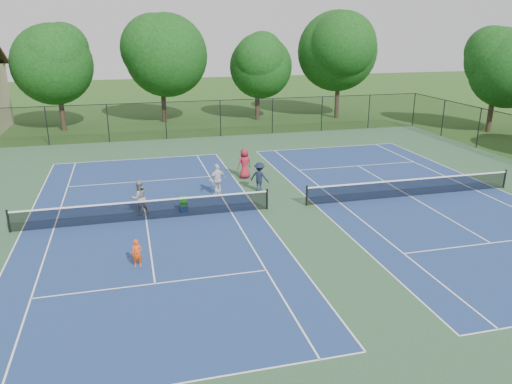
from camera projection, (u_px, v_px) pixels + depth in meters
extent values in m
plane|color=#234716|center=(287.00, 207.00, 25.30)|extent=(140.00, 140.00, 0.00)
cube|color=#294A30|center=(287.00, 207.00, 25.30)|extent=(36.00, 36.00, 0.01)
cube|color=navy|center=(146.00, 220.00, 23.63)|extent=(10.97, 23.77, 0.00)
cube|color=white|center=(138.00, 159.00, 34.55)|extent=(10.97, 0.06, 0.00)
cube|color=white|center=(21.00, 231.00, 22.32)|extent=(0.06, 23.77, 0.00)
cube|color=white|center=(258.00, 210.00, 24.94)|extent=(0.06, 23.77, 0.00)
cube|color=white|center=(54.00, 228.00, 22.65)|extent=(0.06, 23.77, 0.00)
cube|color=white|center=(231.00, 212.00, 24.61)|extent=(0.06, 23.77, 0.00)
cube|color=white|center=(141.00, 181.00, 29.51)|extent=(8.23, 0.06, 0.00)
cube|color=white|center=(155.00, 284.00, 17.75)|extent=(8.23, 0.06, 0.00)
cube|color=white|center=(146.00, 220.00, 23.63)|extent=(0.06, 12.80, 0.00)
cylinder|color=black|center=(8.00, 221.00, 22.04)|extent=(0.10, 0.10, 1.07)
cylinder|color=black|center=(267.00, 199.00, 24.88)|extent=(0.10, 0.10, 1.07)
cube|color=black|center=(146.00, 211.00, 23.48)|extent=(11.90, 0.01, 0.90)
cube|color=white|center=(145.00, 201.00, 23.33)|extent=(11.90, 0.04, 0.07)
cube|color=navy|center=(410.00, 196.00, 26.97)|extent=(10.97, 23.77, 0.00)
cube|color=white|center=(326.00, 147.00, 37.89)|extent=(10.97, 0.06, 0.00)
cube|color=white|center=(315.00, 205.00, 25.66)|extent=(0.06, 23.77, 0.00)
cube|color=white|center=(496.00, 188.00, 28.27)|extent=(0.06, 23.77, 0.00)
cube|color=white|center=(340.00, 202.00, 25.99)|extent=(0.06, 23.77, 0.00)
cube|color=white|center=(476.00, 190.00, 27.95)|extent=(0.06, 23.77, 0.00)
cube|color=white|center=(358.00, 166.00, 32.85)|extent=(8.23, 0.06, 0.00)
cube|color=white|center=(491.00, 243.00, 21.09)|extent=(8.23, 0.06, 0.00)
cube|color=white|center=(410.00, 196.00, 26.97)|extent=(0.06, 12.80, 0.00)
cylinder|color=black|center=(307.00, 196.00, 25.38)|extent=(0.10, 0.10, 1.07)
cylinder|color=black|center=(505.00, 179.00, 28.22)|extent=(0.10, 0.10, 1.07)
cube|color=black|center=(411.00, 188.00, 26.82)|extent=(11.90, 0.01, 0.90)
cube|color=white|center=(412.00, 179.00, 26.67)|extent=(11.90, 0.04, 0.07)
cylinder|color=black|center=(47.00, 126.00, 38.15)|extent=(0.08, 0.08, 3.00)
cylinder|color=black|center=(108.00, 123.00, 39.23)|extent=(0.08, 0.08, 3.00)
cylinder|color=black|center=(166.00, 121.00, 40.30)|extent=(0.08, 0.08, 3.00)
cylinder|color=black|center=(220.00, 118.00, 41.37)|extent=(0.08, 0.08, 3.00)
cylinder|color=black|center=(272.00, 116.00, 42.45)|extent=(0.08, 0.08, 3.00)
cylinder|color=black|center=(322.00, 114.00, 43.52)|extent=(0.08, 0.08, 3.00)
cylinder|color=black|center=(369.00, 112.00, 44.59)|extent=(0.08, 0.08, 3.00)
cylinder|color=black|center=(414.00, 110.00, 45.67)|extent=(0.08, 0.08, 3.00)
cylinder|color=black|center=(479.00, 128.00, 37.39)|extent=(0.08, 0.08, 3.00)
cylinder|color=black|center=(443.00, 118.00, 41.53)|extent=(0.08, 0.08, 3.00)
cube|color=black|center=(220.00, 118.00, 41.37)|extent=(36.00, 0.01, 3.00)
cube|color=black|center=(220.00, 100.00, 40.90)|extent=(36.00, 0.05, 0.05)
cylinder|color=#2D2116|center=(62.00, 109.00, 43.66)|extent=(0.44, 0.44, 3.78)
sphere|color=black|center=(56.00, 65.00, 42.48)|extent=(6.80, 6.80, 6.80)
sphere|color=black|center=(55.00, 57.00, 42.27)|extent=(5.58, 5.58, 5.58)
sphere|color=black|center=(54.00, 49.00, 42.07)|extent=(4.35, 4.35, 4.35)
cylinder|color=#2D2116|center=(164.00, 100.00, 47.59)|extent=(0.44, 0.44, 4.14)
sphere|color=black|center=(161.00, 55.00, 46.28)|extent=(7.60, 7.60, 7.60)
sphere|color=black|center=(161.00, 48.00, 46.09)|extent=(6.23, 6.23, 6.23)
sphere|color=black|center=(160.00, 41.00, 45.89)|extent=(4.86, 4.86, 4.86)
cylinder|color=#2D2116|center=(257.00, 102.00, 48.93)|extent=(0.44, 0.44, 3.42)
sphere|color=black|center=(257.00, 67.00, 47.88)|extent=(6.00, 6.00, 6.00)
sphere|color=black|center=(257.00, 59.00, 47.66)|extent=(4.92, 4.92, 4.92)
sphere|color=black|center=(257.00, 52.00, 47.44)|extent=(3.84, 3.84, 3.84)
cylinder|color=#2D2116|center=(337.00, 96.00, 49.78)|extent=(0.44, 0.44, 4.32)
sphere|color=black|center=(339.00, 51.00, 48.43)|extent=(7.80, 7.80, 7.80)
sphere|color=black|center=(340.00, 45.00, 48.24)|extent=(6.40, 6.40, 6.40)
sphere|color=black|center=(340.00, 38.00, 48.04)|extent=(4.99, 4.99, 4.99)
cylinder|color=#2D2116|center=(491.00, 111.00, 43.09)|extent=(0.44, 0.44, 3.60)
sphere|color=black|center=(497.00, 68.00, 41.95)|extent=(6.60, 6.60, 6.60)
sphere|color=black|center=(498.00, 60.00, 41.74)|extent=(5.41, 5.41, 5.41)
sphere|color=black|center=(499.00, 52.00, 41.53)|extent=(4.22, 4.22, 4.22)
imported|color=#F94A10|center=(137.00, 253.00, 18.89)|extent=(0.41, 0.28, 1.10)
imported|color=gray|center=(139.00, 198.00, 24.03)|extent=(1.04, 0.93, 1.76)
imported|color=silver|center=(218.00, 180.00, 26.86)|extent=(1.12, 0.75, 1.76)
imported|color=#171C32|center=(260.00, 177.00, 27.50)|extent=(1.23, 1.16, 1.67)
imported|color=maroon|center=(245.00, 163.00, 29.96)|extent=(1.03, 0.83, 1.82)
cube|color=navy|center=(184.00, 209.00, 24.68)|extent=(0.43, 0.37, 0.32)
cube|color=green|center=(184.00, 201.00, 24.56)|extent=(0.34, 0.28, 0.43)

